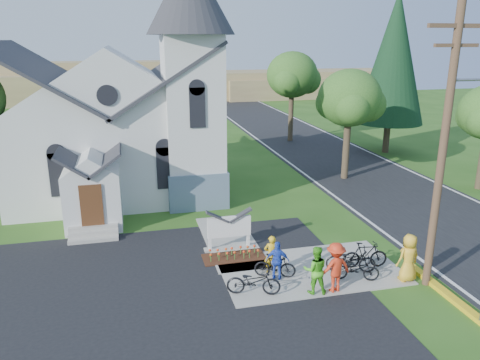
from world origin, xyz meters
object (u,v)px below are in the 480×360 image
object	(u,v)px
bike_0	(254,281)
bike_1	(275,266)
bike_2	(356,269)
cyclist_1	(315,270)
cyclist_2	(277,261)
church_sign	(229,227)
cyclist_4	(409,258)
bike_4	(351,260)
bike_3	(365,255)
cyclist_3	(335,267)
cyclist_0	(271,255)
utility_pole	(445,143)

from	to	relation	value
bike_0	bike_1	world-z (taller)	bike_0
bike_2	cyclist_1	bearing A→B (deg)	124.40
cyclist_1	cyclist_2	distance (m)	1.61
cyclist_1	church_sign	bearing A→B (deg)	-50.04
cyclist_1	cyclist_4	xyz separation A→B (m)	(3.73, 0.01, 0.03)
bike_0	bike_4	distance (m)	4.20
bike_3	bike_0	bearing A→B (deg)	109.24
bike_1	bike_3	world-z (taller)	bike_3
church_sign	bike_0	xyz separation A→B (m)	(0.01, -3.95, -0.47)
cyclist_1	cyclist_2	bearing A→B (deg)	-37.90
bike_2	cyclist_3	distance (m)	1.31
church_sign	bike_3	distance (m)	5.74
bike_2	cyclist_4	distance (m)	1.99
bike_1	bike_3	xyz separation A→B (m)	(3.72, -0.09, 0.06)
cyclist_2	cyclist_3	world-z (taller)	cyclist_3
cyclist_2	cyclist_0	bearing A→B (deg)	-59.75
utility_pole	cyclist_3	bearing A→B (deg)	175.30
bike_0	cyclist_3	distance (m)	2.96
cyclist_4	bike_4	world-z (taller)	cyclist_4
utility_pole	bike_3	world-z (taller)	utility_pole
bike_3	cyclist_3	bearing A→B (deg)	133.72
church_sign	cyclist_4	xyz separation A→B (m)	(5.90, -4.34, -0.05)
bike_3	bike_1	bearing A→B (deg)	97.04
cyclist_2	bike_2	bearing A→B (deg)	-173.64
cyclist_4	bike_0	bearing A→B (deg)	-10.13
cyclist_3	church_sign	bearing A→B (deg)	-65.03
utility_pole	bike_2	size ratio (longest dim) A/B	5.68
cyclist_3	cyclist_2	bearing A→B (deg)	-45.30
bike_3	cyclist_4	xyz separation A→B (m)	(1.05, -1.31, 0.38)
cyclist_2	cyclist_4	xyz separation A→B (m)	(4.73, -1.24, 0.16)
church_sign	bike_2	distance (m)	5.60
church_sign	bike_4	size ratio (longest dim) A/B	1.15
bike_0	cyclist_4	bearing A→B (deg)	-76.26
cyclist_3	cyclist_4	world-z (taller)	cyclist_3
cyclist_2	cyclist_4	size ratio (longest dim) A/B	0.82
church_sign	cyclist_2	distance (m)	3.32
bike_1	bike_3	size ratio (longest dim) A/B	0.88
cyclist_0	bike_1	world-z (taller)	cyclist_0
bike_0	bike_1	distance (m)	1.51
church_sign	cyclist_0	xyz separation A→B (m)	(1.09, -2.59, -0.20)
cyclist_2	bike_3	distance (m)	3.69
cyclist_0	cyclist_3	size ratio (longest dim) A/B	0.84
utility_pole	cyclist_0	bearing A→B (deg)	158.87
cyclist_1	bike_4	size ratio (longest dim) A/B	0.93
cyclist_0	bike_4	xyz separation A→B (m)	(3.05, -0.62, -0.28)
church_sign	cyclist_3	distance (m)	5.28
cyclist_3	bike_4	size ratio (longest dim) A/B	0.97
utility_pole	cyclist_4	world-z (taller)	utility_pole
church_sign	utility_pole	bearing A→B (deg)	-35.60
bike_4	church_sign	bearing A→B (deg)	71.74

